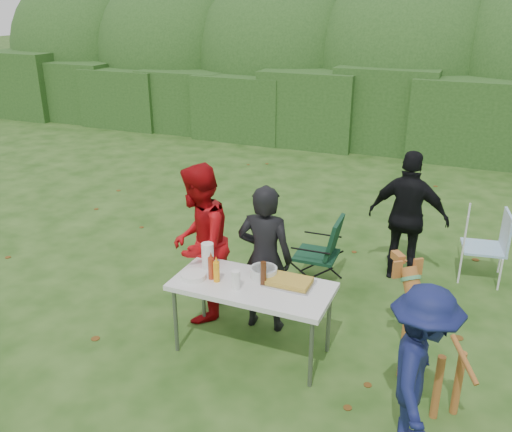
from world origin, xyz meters
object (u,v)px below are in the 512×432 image
at_px(person_red_jacket, 199,243).
at_px(lawn_chair, 484,245).
at_px(dog, 433,344).
at_px(ketchup_bottle, 211,268).
at_px(beer_bottle, 263,274).
at_px(camping_chair, 316,251).
at_px(person_black_puffy, 408,217).
at_px(person_cook, 265,259).
at_px(child, 420,372).
at_px(paper_towel_roll, 208,256).
at_px(mustard_bottle, 217,272).
at_px(folding_table, 252,289).

xyz_separation_m(person_red_jacket, lawn_chair, (2.76, 2.07, -0.40)).
xyz_separation_m(dog, ketchup_bottle, (-2.04, -0.08, 0.33)).
bearing_deg(beer_bottle, person_red_jacket, 156.54).
bearing_deg(camping_chair, person_black_puffy, -150.27).
distance_m(person_black_puffy, lawn_chair, 1.02).
distance_m(person_black_puffy, dog, 2.17).
height_order(person_cook, child, person_cook).
bearing_deg(person_red_jacket, paper_towel_roll, 30.41).
relative_size(lawn_chair, mustard_bottle, 4.44).
bearing_deg(lawn_chair, dog, 72.96).
bearing_deg(camping_chair, person_red_jacket, 47.80).
bearing_deg(ketchup_bottle, person_cook, 56.53).
xyz_separation_m(folding_table, person_red_jacket, (-0.77, 0.40, 0.16)).
bearing_deg(folding_table, person_cook, 97.23).
relative_size(ketchup_bottle, beer_bottle, 0.92).
bearing_deg(folding_table, person_red_jacket, 152.55).
relative_size(person_cook, person_black_puffy, 0.97).
distance_m(dog, lawn_chair, 2.47).
bearing_deg(person_black_puffy, folding_table, 65.99).
bearing_deg(lawn_chair, person_black_puffy, 13.46).
xyz_separation_m(person_red_jacket, mustard_bottle, (0.45, -0.48, -0.01)).
relative_size(camping_chair, beer_bottle, 3.69).
height_order(person_red_jacket, dog, person_red_jacket).
xyz_separation_m(person_red_jacket, child, (2.38, -1.04, -0.15)).
relative_size(dog, paper_towel_roll, 4.18).
bearing_deg(lawn_chair, person_cook, 35.39).
bearing_deg(dog, child, 138.59).
relative_size(person_cook, beer_bottle, 6.50).
xyz_separation_m(child, beer_bottle, (-1.50, 0.66, 0.17)).
bearing_deg(child, person_black_puffy, 5.90).
distance_m(person_red_jacket, dog, 2.47).
relative_size(child, paper_towel_roll, 5.33).
distance_m(child, mustard_bottle, 2.02).
relative_size(person_red_jacket, beer_bottle, 7.06).
xyz_separation_m(person_cook, beer_bottle, (0.16, -0.44, 0.08)).
bearing_deg(camping_chair, ketchup_bottle, 68.05).
xyz_separation_m(mustard_bottle, beer_bottle, (0.43, 0.10, 0.02)).
bearing_deg(beer_bottle, mustard_bottle, -167.10).
distance_m(folding_table, person_black_puffy, 2.38).
bearing_deg(camping_chair, paper_towel_roll, 60.91).
distance_m(folding_table, camping_chair, 1.55).
xyz_separation_m(person_red_jacket, paper_towel_roll, (0.24, -0.26, 0.02)).
relative_size(ketchup_bottle, paper_towel_roll, 0.85).
xyz_separation_m(mustard_bottle, ketchup_bottle, (-0.07, 0.03, 0.01)).
height_order(lawn_chair, mustard_bottle, mustard_bottle).
xyz_separation_m(camping_chair, paper_towel_roll, (-0.70, -1.38, 0.43)).
bearing_deg(paper_towel_roll, folding_table, -14.64).
distance_m(mustard_bottle, beer_bottle, 0.44).
distance_m(mustard_bottle, ketchup_bottle, 0.08).
height_order(mustard_bottle, beer_bottle, beer_bottle).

